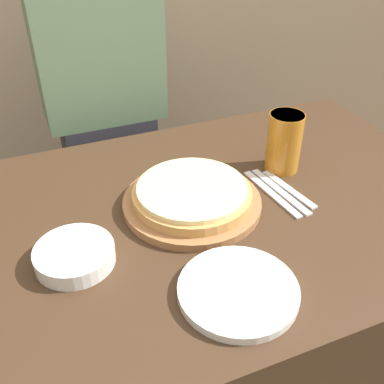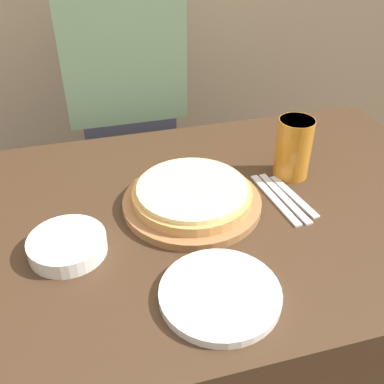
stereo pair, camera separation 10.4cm
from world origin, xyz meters
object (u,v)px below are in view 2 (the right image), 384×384
Objects in this scene: pizza_on_board at (192,197)px; dinner_knife at (284,198)px; dinner_plate at (220,294)px; spoon at (293,196)px; beer_glass at (294,146)px; diner_person at (128,133)px; side_bowl at (67,245)px; fork at (275,199)px.

pizza_on_board is 0.23m from dinner_knife.
dinner_plate reaches higher than spoon.
pizza_on_board is at bearing -167.08° from beer_glass.
beer_glass is 0.85× the size of spoon.
dinner_knife is at bearing -65.43° from diner_person.
diner_person is (-0.29, 0.64, -0.11)m from dinner_knife.
pizza_on_board is 0.25m from spoon.
diner_person reaches higher than side_bowl.
diner_person reaches higher than fork.
fork and spoon have the same top height.
dinner_knife is at bearing -122.01° from beer_glass.
side_bowl is at bearing -107.78° from diner_person.
dinner_plate is 0.33m from side_bowl.
beer_glass is 0.15m from fork.
side_bowl is 0.74× the size of fork.
pizza_on_board is at bearing -83.60° from diner_person.
spoon is at bearing 0.00° from dinner_knife.
dinner_knife is (0.51, 0.05, -0.02)m from side_bowl.
dinner_plate reaches higher than fork.
dinner_plate is 0.38m from spoon.
fork and dinner_knife have the same top height.
spoon is at bearing -63.61° from diner_person.
diner_person is (-0.04, 0.90, -0.11)m from dinner_plate.
pizza_on_board reaches higher than dinner_plate.
pizza_on_board reaches higher than spoon.
beer_glass reaches higher than spoon.
fork is at bearing -67.31° from diner_person.
side_bowl is 0.12× the size of diner_person.
dinner_plate reaches higher than dinner_knife.
diner_person is (-0.27, 0.64, -0.11)m from fork.
diner_person is (-0.35, 0.54, -0.19)m from beer_glass.
pizza_on_board is at bearing 85.10° from dinner_plate.
spoon is 0.72m from diner_person.
pizza_on_board is 0.29m from dinner_plate.
beer_glass is at bearing 69.93° from spoon.
beer_glass is 0.97× the size of side_bowl.
dinner_knife is (-0.06, -0.10, -0.08)m from beer_glass.
pizza_on_board is 2.08× the size of beer_glass.
diner_person is at bearing 96.40° from pizza_on_board.
side_bowl is (-0.57, -0.15, -0.07)m from beer_glass.
diner_person is at bearing 72.22° from side_bowl.
side_bowl is 0.74× the size of dinner_knife.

